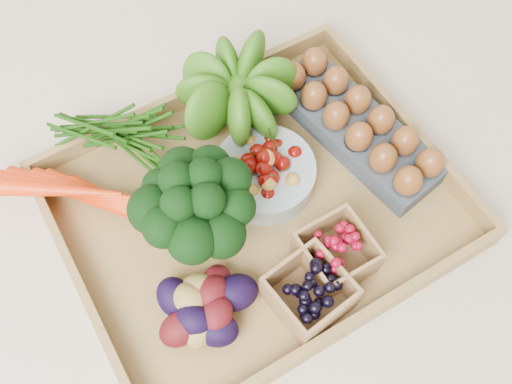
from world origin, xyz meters
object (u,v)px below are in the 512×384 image
broccoli (198,220)px  egg_carton (355,129)px  cherry_bowl (264,174)px  tray (256,209)px

broccoli → egg_carton: broccoli is taller
broccoli → cherry_bowl: broccoli is taller
tray → egg_carton: 0.20m
tray → egg_carton: (0.20, 0.03, 0.02)m
broccoli → egg_carton: bearing=7.0°
tray → broccoli: 0.12m
tray → cherry_bowl: 0.05m
broccoli → cherry_bowl: size_ratio=1.05×
tray → egg_carton: bearing=8.5°
tray → egg_carton: size_ratio=1.86×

